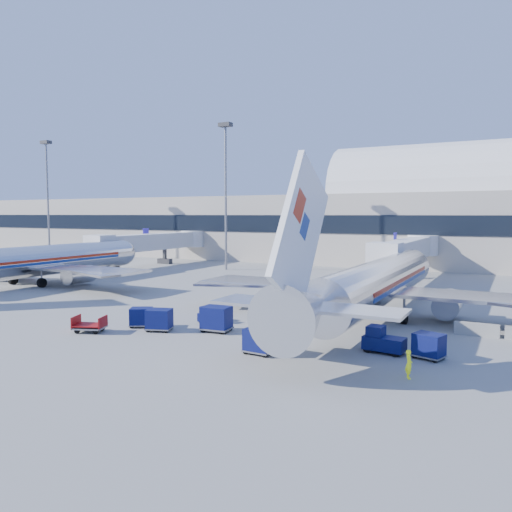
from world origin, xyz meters
The scene contains 19 objects.
ground centered at (0.00, 0.00, 0.00)m, with size 260.00×260.00×0.00m, color gray.
terminal centered at (-13.60, 55.96, 7.52)m, with size 170.00×28.15×21.00m.
airliner_main centered at (10.00, 4.51, 2.93)m, with size 32.00×37.26×12.07m.
airliner_mid centered at (-32.00, 4.51, 2.93)m, with size 32.00×37.26×12.07m.
jetbridge_near centered at (7.60, 30.81, 3.93)m, with size 4.40×27.50×6.25m.
jetbridge_mid centered at (-34.40, 30.81, 3.93)m, with size 4.40×27.50×6.25m.
mast_far_west centered at (-60.00, 30.00, 14.79)m, with size 2.00×1.20×22.60m.
mast_west centered at (-20.00, 30.00, 14.79)m, with size 2.00×1.20×22.60m.
barrier_near centered at (18.00, 2.00, 0.45)m, with size 3.00×0.55×0.90m, color #9E9E96.
tug_lead centered at (5.29, -6.85, 0.60)m, with size 2.27×1.84×1.32m.
tug_right centered at (13.12, -5.53, 0.75)m, with size 2.64×1.49×1.65m.
tug_left centered at (-1.40, -3.14, 0.60)m, with size 1.16×2.09×1.32m.
cart_train_a centered at (0.90, -5.67, 1.00)m, with size 2.28×1.84×1.87m.
cart_train_b centered at (-2.96, -7.48, 0.87)m, with size 2.21×1.94×1.63m.
cart_train_c centered at (-5.03, -7.09, 0.79)m, with size 2.10×1.94×1.49m.
cart_solo_near centered at (6.43, -9.40, 0.85)m, with size 1.89×1.49×1.59m.
cart_solo_far centered at (15.91, -5.58, 0.82)m, with size 2.05×1.78×1.53m.
cart_open_red centered at (-7.22, -10.19, 0.42)m, with size 2.59×2.21×0.59m.
ramp_worker centered at (15.55, -9.83, 0.77)m, with size 0.56×0.37×1.54m, color #B8DC17.
Camera 1 is at (20.47, -36.34, 8.66)m, focal length 35.00 mm.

